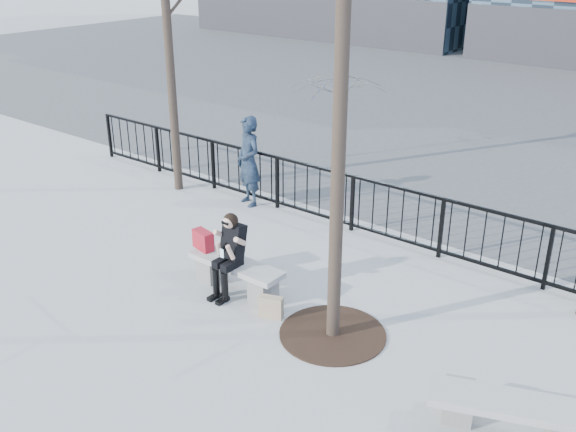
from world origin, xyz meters
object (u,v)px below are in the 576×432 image
Objects in this scene: bench_second at (509,415)px; bench_main at (236,273)px; seated_woman at (228,255)px; standing_man at (249,161)px.

bench_main is at bearing 151.18° from bench_second.
bench_second is (4.55, -0.58, 0.02)m from bench_main.
bench_second is at bearing -5.33° from seated_woman.
seated_woman is (-4.55, 0.42, 0.35)m from bench_second.
seated_woman is 0.72× the size of standing_man.
standing_man is (-6.74, 3.38, 0.61)m from bench_second.
bench_second reaches higher than bench_main.
seated_woman reaches higher than bench_main.
standing_man is at bearing 131.82° from bench_second.
seated_woman is (0.00, -0.16, 0.37)m from bench_main.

